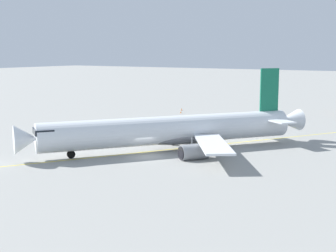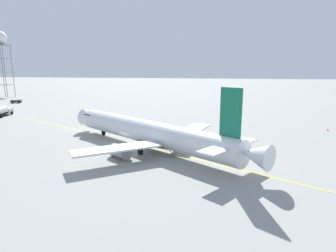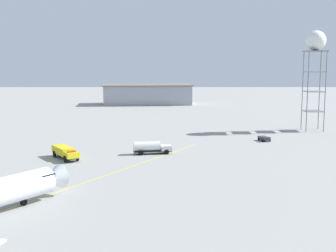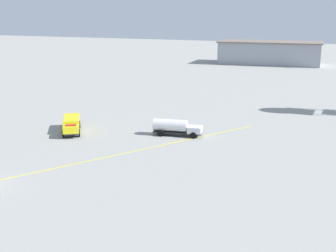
{
  "view_description": "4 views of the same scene",
  "coord_description": "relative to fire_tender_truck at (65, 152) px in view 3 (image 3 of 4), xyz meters",
  "views": [
    {
      "loc": [
        51.81,
        36.91,
        14.13
      ],
      "look_at": [
        -3.6,
        1.03,
        3.8
      ],
      "focal_mm": 51.39,
      "sensor_mm": 36.0,
      "label": 1
    },
    {
      "loc": [
        -16.38,
        48.01,
        14.19
      ],
      "look_at": [
        -8.03,
        -3.37,
        3.38
      ],
      "focal_mm": 30.8,
      "sensor_mm": 36.0,
      "label": 2
    },
    {
      "loc": [
        -59.39,
        -29.02,
        21.27
      ],
      "look_at": [
        31.81,
        -28.94,
        8.17
      ],
      "focal_mm": 49.86,
      "sensor_mm": 36.0,
      "label": 3
    },
    {
      "loc": [
        -25.14,
        -53.5,
        21.19
      ],
      "look_at": [
        31.81,
        -28.94,
        5.08
      ],
      "focal_mm": 46.99,
      "sensor_mm": 36.0,
      "label": 4
    }
  ],
  "objects": [
    {
      "name": "fuel_tanker_truck",
      "position": [
        5.26,
        -18.29,
        0.04
      ],
      "size": [
        3.97,
        8.87,
        2.87
      ],
      "rotation": [
        0.0,
        0.0,
        4.89
      ],
      "color": "#232326",
      "rests_on": "ground_plane"
    },
    {
      "name": "baggage_truck_truck",
      "position": [
        22.12,
        -47.37,
        -0.81
      ],
      "size": [
        4.1,
        2.96,
        1.22
      ],
      "rotation": [
        0.0,
        0.0,
        3.42
      ],
      "color": "#232326",
      "rests_on": "ground_plane"
    },
    {
      "name": "fire_tender_truck",
      "position": [
        0.0,
        0.0,
        0.0
      ],
      "size": [
        9.27,
        7.44,
        2.5
      ],
      "rotation": [
        0.0,
        0.0,
        3.73
      ],
      "color": "#232326",
      "rests_on": "ground_plane"
    },
    {
      "name": "terminal_shed",
      "position": [
        123.65,
        -12.27,
        3.19
      ],
      "size": [
        21.66,
        43.35,
        9.38
      ],
      "rotation": [
        0.0,
        0.0,
        7.93
      ],
      "color": "#999EA8",
      "rests_on": "ground_plane"
    },
    {
      "name": "radar_tower",
      "position": [
        40.62,
        -65.59,
        23.78
      ],
      "size": [
        6.0,
        6.0,
        29.63
      ],
      "color": "slate",
      "rests_on": "ground_plane"
    }
  ]
}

